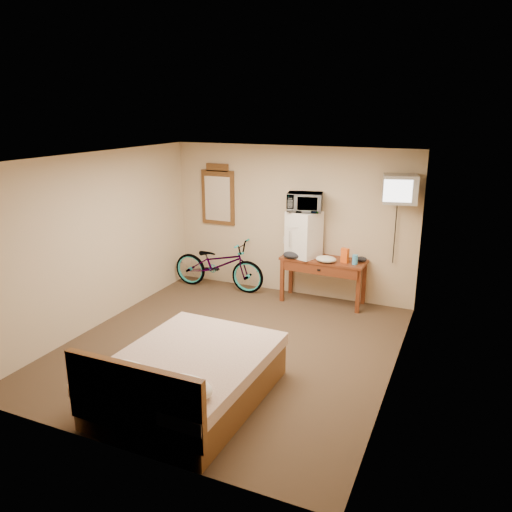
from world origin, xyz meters
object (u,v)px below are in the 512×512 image
at_px(mini_fridge, 304,234).
at_px(blue_cup, 355,260).
at_px(crt_television, 400,189).
at_px(wall_mirror, 218,195).
at_px(bicycle, 219,264).
at_px(microwave, 305,202).
at_px(bed, 186,378).
at_px(desk, 323,266).

height_order(mini_fridge, blue_cup, mini_fridge).
bearing_deg(crt_television, blue_cup, -171.81).
relative_size(blue_cup, wall_mirror, 0.14).
distance_m(blue_cup, wall_mirror, 2.69).
bearing_deg(crt_television, mini_fridge, 179.59).
bearing_deg(bicycle, microwave, -88.50).
bearing_deg(mini_fridge, bicycle, -176.90).
distance_m(wall_mirror, bed, 4.16).
distance_m(blue_cup, bicycle, 2.42).
height_order(microwave, bed, microwave).
xyz_separation_m(microwave, bed, (-0.17, -3.41, -1.35)).
xyz_separation_m(crt_television, wall_mirror, (-3.12, 0.25, -0.34)).
xyz_separation_m(mini_fridge, microwave, (0.00, 0.00, 0.52)).
xyz_separation_m(desk, microwave, (-0.34, 0.03, 1.02)).
bearing_deg(desk, bicycle, -178.45).
height_order(desk, wall_mirror, wall_mirror).
bearing_deg(crt_television, microwave, 179.58).
relative_size(desk, crt_television, 2.21).
relative_size(mini_fridge, bicycle, 0.44).
distance_m(microwave, bicycle, 1.94).
relative_size(desk, bed, 0.68).
bearing_deg(microwave, bed, -105.27).
bearing_deg(bed, microwave, 87.20).
xyz_separation_m(desk, wall_mirror, (-2.02, 0.27, 0.97)).
height_order(mini_fridge, wall_mirror, wall_mirror).
bearing_deg(desk, wall_mirror, 172.32).
bearing_deg(blue_cup, bed, -107.36).
xyz_separation_m(desk, blue_cup, (0.53, -0.06, 0.20)).
bearing_deg(crt_television, wall_mirror, 175.40).
bearing_deg(wall_mirror, bicycle, -64.50).
height_order(bicycle, bed, bed).
bearing_deg(microwave, desk, -17.83).
height_order(mini_fridge, bicycle, mini_fridge).
height_order(blue_cup, crt_television, crt_television).
distance_m(desk, microwave, 1.07).
relative_size(desk, bicycle, 0.81).
bearing_deg(wall_mirror, desk, -7.68).
bearing_deg(microwave, blue_cup, -18.62).
relative_size(wall_mirror, bed, 0.53).
xyz_separation_m(blue_cup, crt_television, (0.58, 0.08, 1.12)).
distance_m(wall_mirror, bicycle, 1.21).
height_order(blue_cup, bicycle, blue_cup).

